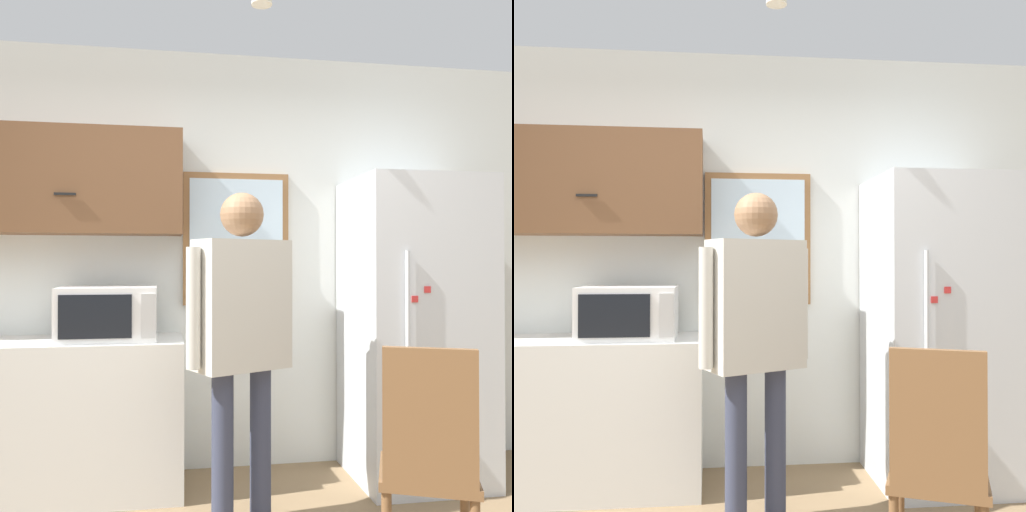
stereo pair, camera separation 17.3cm
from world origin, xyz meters
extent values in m
cube|color=silver|center=(0.00, 1.95, 1.35)|extent=(6.00, 0.06, 2.70)
cube|color=brown|center=(-1.17, 1.76, 1.82)|extent=(2.06, 0.31, 0.63)
cube|color=black|center=(-0.81, 1.59, 1.72)|extent=(0.12, 0.01, 0.01)
cube|color=white|center=(-0.57, 1.61, 1.04)|extent=(0.55, 0.42, 0.31)
cube|color=black|center=(-0.62, 1.40, 1.04)|extent=(0.39, 0.01, 0.24)
cube|color=#B2B2B2|center=(-0.34, 1.40, 1.04)|extent=(0.08, 0.01, 0.24)
cylinder|color=#33384C|center=(0.03, 1.02, 0.40)|extent=(0.11, 0.11, 0.79)
cylinder|color=#33384C|center=(0.24, 1.12, 0.40)|extent=(0.11, 0.11, 0.79)
cube|color=beige|center=(0.13, 1.07, 1.12)|extent=(0.52, 0.40, 0.65)
sphere|color=#8C6647|center=(0.13, 1.07, 1.57)|extent=(0.22, 0.22, 0.22)
cylinder|color=beige|center=(-0.12, 0.96, 1.11)|extent=(0.07, 0.07, 0.58)
cylinder|color=beige|center=(0.39, 1.19, 1.11)|extent=(0.07, 0.07, 0.58)
cube|color=silver|center=(1.28, 1.55, 0.92)|extent=(0.77, 0.72, 1.85)
cylinder|color=silver|center=(1.07, 1.17, 1.07)|extent=(0.02, 0.02, 0.65)
cube|color=red|center=(1.20, 1.19, 1.18)|extent=(0.04, 0.01, 0.04)
cube|color=red|center=(1.12, 1.19, 1.13)|extent=(0.04, 0.01, 0.04)
cube|color=brown|center=(0.86, 0.52, 0.42)|extent=(0.53, 0.53, 0.04)
cylinder|color=brown|center=(1.09, 0.61, 0.20)|extent=(0.04, 0.04, 0.40)
cylinder|color=brown|center=(0.77, 0.74, 0.20)|extent=(0.04, 0.04, 0.40)
cube|color=brown|center=(0.79, 0.35, 0.71)|extent=(0.36, 0.18, 0.55)
cube|color=olive|center=(0.22, 1.91, 1.49)|extent=(0.69, 0.04, 0.86)
cube|color=silver|center=(0.22, 1.88, 1.49)|extent=(0.61, 0.01, 0.78)
cylinder|color=white|center=(0.24, 1.11, 2.68)|extent=(0.11, 0.11, 0.01)
camera|label=1|loc=(-0.28, -1.79, 1.32)|focal=40.00mm
camera|label=2|loc=(-0.10, -1.81, 1.32)|focal=40.00mm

